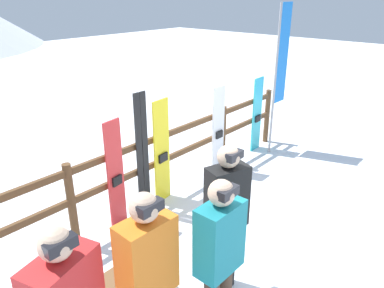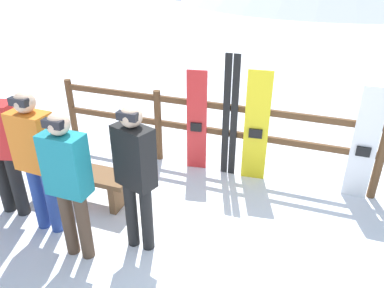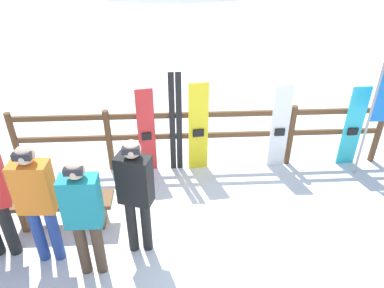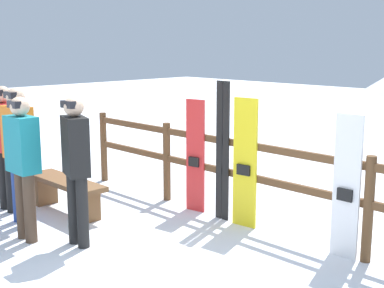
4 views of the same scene
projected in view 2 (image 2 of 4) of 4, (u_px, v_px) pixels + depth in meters
ground_plane at (220, 270)px, 3.64m from camera, size 40.00×40.00×0.00m
fence at (260, 134)px, 4.86m from camera, size 5.91×0.10×1.06m
bench at (81, 178)px, 4.52m from camera, size 1.32×0.36×0.43m
person_orange at (36, 155)px, 3.76m from camera, size 0.42×0.24×1.60m
person_red at (0, 143)px, 4.04m from camera, size 0.51×0.36×1.58m
person_black at (135, 170)px, 3.52m from camera, size 0.43×0.32×1.58m
person_teal at (68, 179)px, 3.42m from camera, size 0.40×0.22×1.56m
snowboard_red at (197, 122)px, 5.03m from camera, size 0.27×0.09×1.42m
ski_pair_black at (230, 118)px, 4.84m from camera, size 0.19×0.02×1.67m
snowboard_yellow at (256, 128)px, 4.77m from camera, size 0.31×0.08×1.50m
snowboard_white at (364, 146)px, 4.40m from camera, size 0.29×0.06×1.44m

